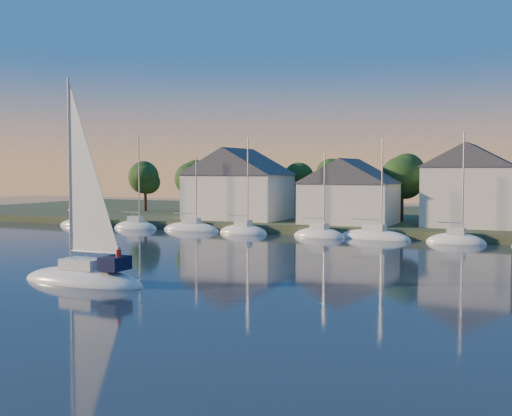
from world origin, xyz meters
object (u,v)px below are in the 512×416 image
Objects in this scene: clubhouse_centre at (349,190)px; hero_sailboat at (84,274)px; clubhouse_west at (238,183)px; clubhouse_east at (469,184)px.

clubhouse_centre is 0.78× the size of hero_sailboat.
clubhouse_east reaches higher than clubhouse_west.
clubhouse_west is 30.02m from clubhouse_east.
clubhouse_east is at bearing 8.13° from clubhouse_centre.
clubhouse_west is 1.18× the size of clubhouse_centre.
clubhouse_centre is at bearing -96.86° from hero_sailboat.
clubhouse_east is at bearing -113.09° from hero_sailboat.
hero_sailboat is (-18.98, -45.10, -5.39)m from clubhouse_east.
hero_sailboat reaches higher than clubhouse_east.
clubhouse_centre is at bearing -3.58° from clubhouse_west.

